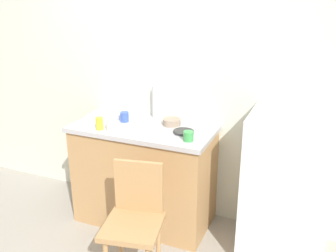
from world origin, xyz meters
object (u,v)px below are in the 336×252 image
at_px(refrigerator, 287,187).
at_px(cup_blue, 125,117).
at_px(terracotta_bowl, 172,122).
at_px(dish_tray, 106,116).
at_px(cup_yellow, 99,123).
at_px(chair, 135,218).
at_px(hotplate, 184,132).
at_px(cup_white, 111,125).
at_px(cup_green, 188,136).

xyz_separation_m(refrigerator, cup_blue, (-1.44, 0.04, 0.38)).
xyz_separation_m(refrigerator, terracotta_bowl, (-1.02, 0.11, 0.37)).
distance_m(dish_tray, cup_blue, 0.20).
relative_size(refrigerator, cup_yellow, 11.13).
xyz_separation_m(cup_yellow, cup_blue, (0.10, 0.26, -0.01)).
relative_size(refrigerator, chair, 1.33).
distance_m(hotplate, cup_white, 0.61).
xyz_separation_m(terracotta_bowl, cup_green, (0.26, -0.29, 0.01)).
distance_m(terracotta_bowl, cup_green, 0.39).
bearing_deg(cup_blue, terracotta_bowl, 10.57).
relative_size(chair, cup_blue, 10.06).
distance_m(chair, dish_tray, 1.11).
relative_size(refrigerator, dish_tray, 4.22).
bearing_deg(dish_tray, chair, -48.34).
bearing_deg(cup_green, cup_yellow, -176.46).
xyz_separation_m(refrigerator, chair, (-0.96, -0.71, -0.09)).
bearing_deg(cup_yellow, cup_green, 3.54).
xyz_separation_m(hotplate, cup_green, (0.09, -0.14, 0.03)).
bearing_deg(hotplate, cup_white, -162.59).
bearing_deg(cup_white, refrigerator, 8.45).
distance_m(refrigerator, hotplate, 0.92).
relative_size(terracotta_bowl, cup_white, 1.53).
relative_size(hotplate, cup_white, 1.66).
relative_size(chair, cup_white, 8.70).
distance_m(chair, hotplate, 0.82).
xyz_separation_m(refrigerator, cup_white, (-1.43, -0.21, 0.39)).
bearing_deg(cup_white, cup_green, 3.09).
height_order(chair, hotplate, hotplate).
xyz_separation_m(chair, cup_yellow, (-0.57, 0.49, 0.48)).
height_order(terracotta_bowl, cup_green, cup_green).
height_order(dish_tray, cup_blue, cup_blue).
bearing_deg(terracotta_bowl, dish_tray, -173.35).
bearing_deg(cup_green, terracotta_bowl, 131.61).
relative_size(chair, cup_green, 10.95).
bearing_deg(refrigerator, terracotta_bowl, 173.61).
xyz_separation_m(hotplate, cup_blue, (-0.59, 0.07, 0.03)).
bearing_deg(refrigerator, cup_green, -166.95).
bearing_deg(cup_green, refrigerator, 13.05).
xyz_separation_m(refrigerator, hotplate, (-0.85, -0.03, 0.35)).
height_order(hotplate, cup_green, cup_green).
relative_size(cup_yellow, cup_green, 1.30).
relative_size(dish_tray, terracotta_bowl, 1.79).
relative_size(refrigerator, cup_blue, 13.34).
xyz_separation_m(hotplate, cup_white, (-0.58, -0.18, 0.04)).
bearing_deg(dish_tray, cup_blue, -1.97).
bearing_deg(refrigerator, hotplate, -177.89).
distance_m(hotplate, cup_yellow, 0.71).
bearing_deg(dish_tray, cup_white, -50.73).
height_order(refrigerator, cup_green, refrigerator).
xyz_separation_m(chair, hotplate, (0.11, 0.68, 0.44)).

